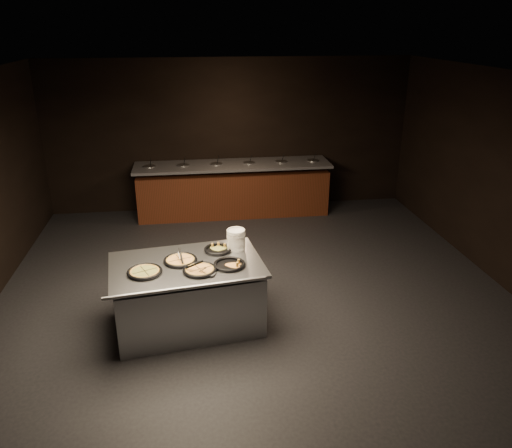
# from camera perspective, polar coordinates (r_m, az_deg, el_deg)

# --- Properties ---
(room) EXTENTS (7.02, 8.02, 2.92)m
(room) POSITION_cam_1_polar(r_m,az_deg,el_deg) (5.97, 0.46, 2.16)
(room) COLOR black
(room) RESTS_ON ground
(salad_bar) EXTENTS (3.70, 0.83, 1.18)m
(salad_bar) POSITION_cam_1_polar(r_m,az_deg,el_deg) (9.65, -2.61, 3.64)
(salad_bar) COLOR #5A2315
(salad_bar) RESTS_ON ground
(serving_counter) EXTENTS (1.90, 1.36, 0.85)m
(serving_counter) POSITION_cam_1_polar(r_m,az_deg,el_deg) (6.15, -7.76, -8.16)
(serving_counter) COLOR #BABDC2
(serving_counter) RESTS_ON ground
(plate_stack) EXTENTS (0.23, 0.23, 0.26)m
(plate_stack) POSITION_cam_1_polar(r_m,az_deg,el_deg) (6.21, -2.29, -1.80)
(plate_stack) COLOR silver
(plate_stack) RESTS_ON serving_counter
(pan_veggie_whole) EXTENTS (0.40, 0.40, 0.04)m
(pan_veggie_whole) POSITION_cam_1_polar(r_m,az_deg,el_deg) (5.80, -12.61, -5.34)
(pan_veggie_whole) COLOR black
(pan_veggie_whole) RESTS_ON serving_counter
(pan_cheese_whole) EXTENTS (0.40, 0.40, 0.04)m
(pan_cheese_whole) POSITION_cam_1_polar(r_m,az_deg,el_deg) (5.99, -8.64, -4.10)
(pan_cheese_whole) COLOR black
(pan_cheese_whole) RESTS_ON serving_counter
(pan_cheese_slices_a) EXTENTS (0.35, 0.35, 0.04)m
(pan_cheese_slices_a) POSITION_cam_1_polar(r_m,az_deg,el_deg) (6.22, -4.36, -2.89)
(pan_cheese_slices_a) COLOR black
(pan_cheese_slices_a) RESTS_ON serving_counter
(pan_cheese_slices_b) EXTENTS (0.39, 0.39, 0.04)m
(pan_cheese_slices_b) POSITION_cam_1_polar(r_m,az_deg,el_deg) (5.74, -6.44, -5.23)
(pan_cheese_slices_b) COLOR black
(pan_cheese_slices_b) RESTS_ON serving_counter
(pan_veggie_slices) EXTENTS (0.38, 0.38, 0.04)m
(pan_veggie_slices) POSITION_cam_1_polar(r_m,az_deg,el_deg) (5.84, -3.05, -4.62)
(pan_veggie_slices) COLOR black
(pan_veggie_slices) RESTS_ON serving_counter
(server_left) EXTENTS (0.14, 0.32, 0.16)m
(server_left) POSITION_cam_1_polar(r_m,az_deg,el_deg) (5.97, -8.69, -3.61)
(server_left) COLOR #BABDC2
(server_left) RESTS_ON serving_counter
(server_right) EXTENTS (0.34, 0.20, 0.17)m
(server_right) POSITION_cam_1_polar(r_m,az_deg,el_deg) (5.65, -6.57, -4.93)
(server_right) COLOR #BABDC2
(server_right) RESTS_ON serving_counter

